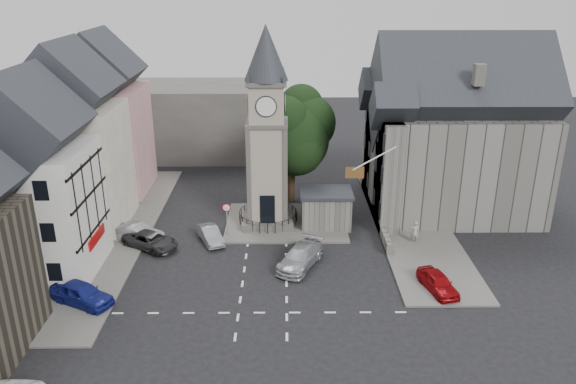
{
  "coord_description": "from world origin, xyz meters",
  "views": [
    {
      "loc": [
        1.38,
        -35.26,
        19.63
      ],
      "look_at": [
        1.65,
        5.0,
        3.98
      ],
      "focal_mm": 35.0,
      "sensor_mm": 36.0,
      "label": 1
    }
  ],
  "objects_px": {
    "car_west_blue": "(82,294)",
    "pedestrian": "(415,232)",
    "stone_shelter": "(326,208)",
    "car_east_red": "(438,282)",
    "clock_tower": "(267,130)"
  },
  "relations": [
    {
      "from": "stone_shelter",
      "to": "car_east_red",
      "type": "bearing_deg",
      "value": -57.46
    },
    {
      "from": "pedestrian",
      "to": "stone_shelter",
      "type": "bearing_deg",
      "value": -27.24
    },
    {
      "from": "car_east_red",
      "to": "stone_shelter",
      "type": "bearing_deg",
      "value": 107.68
    },
    {
      "from": "clock_tower",
      "to": "car_west_blue",
      "type": "xyz_separation_m",
      "value": [
        -11.5,
        -12.4,
        -7.38
      ]
    },
    {
      "from": "car_west_blue",
      "to": "pedestrian",
      "type": "distance_m",
      "value": 24.53
    },
    {
      "from": "clock_tower",
      "to": "pedestrian",
      "type": "height_order",
      "value": "clock_tower"
    },
    {
      "from": "clock_tower",
      "to": "car_west_blue",
      "type": "distance_m",
      "value": 18.45
    },
    {
      "from": "car_west_blue",
      "to": "pedestrian",
      "type": "relative_size",
      "value": 2.32
    },
    {
      "from": "stone_shelter",
      "to": "pedestrian",
      "type": "height_order",
      "value": "stone_shelter"
    },
    {
      "from": "stone_shelter",
      "to": "car_east_red",
      "type": "xyz_separation_m",
      "value": [
        6.7,
        -10.5,
        -0.9
      ]
    },
    {
      "from": "car_west_blue",
      "to": "pedestrian",
      "type": "xyz_separation_m",
      "value": [
        23.0,
        8.54,
        0.2
      ]
    },
    {
      "from": "car_west_blue",
      "to": "car_east_red",
      "type": "distance_m",
      "value": 23.04
    },
    {
      "from": "car_west_blue",
      "to": "pedestrian",
      "type": "bearing_deg",
      "value": -42.5
    },
    {
      "from": "clock_tower",
      "to": "car_west_blue",
      "type": "relative_size",
      "value": 3.72
    },
    {
      "from": "car_west_blue",
      "to": "stone_shelter",
      "type": "bearing_deg",
      "value": -26.72
    }
  ]
}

